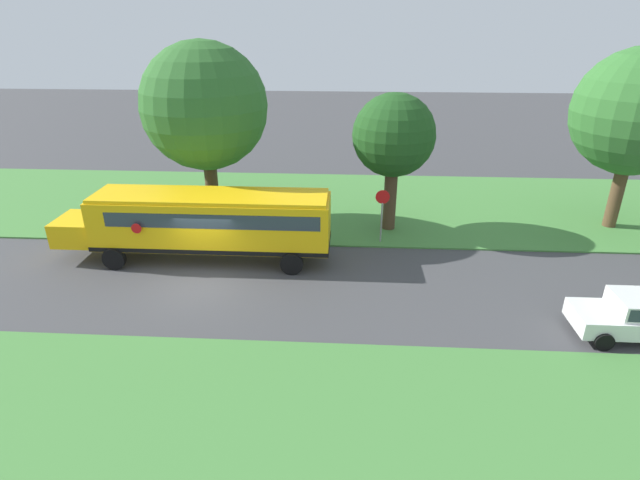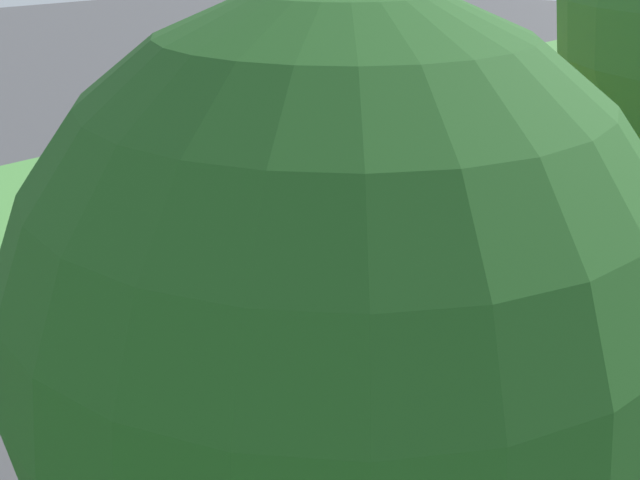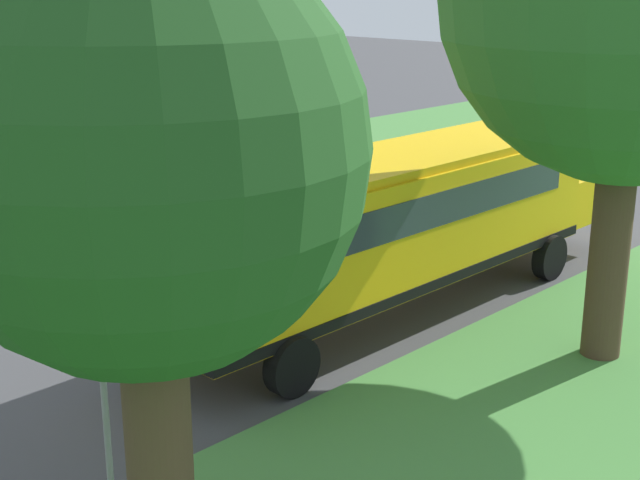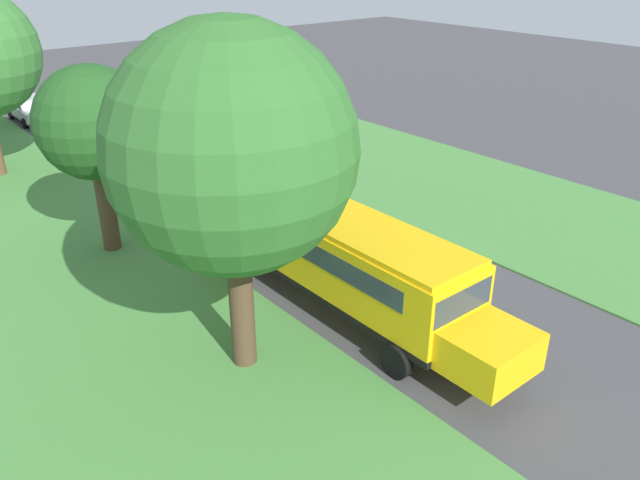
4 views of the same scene
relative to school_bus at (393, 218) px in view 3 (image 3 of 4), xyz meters
The scene contains 5 objects.
ground_plane 3.02m from the school_bus, ahead, with size 120.00×120.00×0.00m, color #424244.
grass_far_side 11.47m from the school_bus, ahead, with size 10.00×80.00×0.07m, color #47843D.
school_bus is the anchor object (origin of this frame).
oak_tree_roadside_mid 9.86m from the school_bus, 116.13° to the left, with size 4.08×4.08×7.02m.
stop_sign 8.30m from the school_bus, 106.00° to the left, with size 0.08×0.68×2.74m.
Camera 3 is at (-12.87, 12.70, 6.45)m, focal length 50.00 mm.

